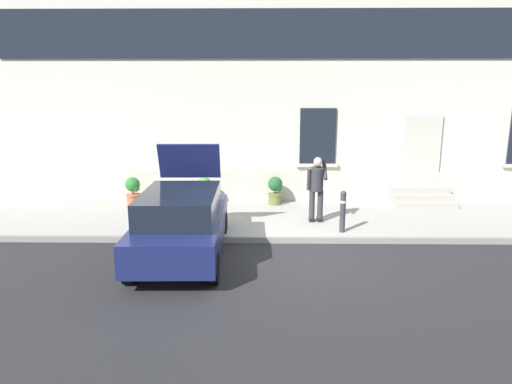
# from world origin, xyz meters

# --- Properties ---
(ground_plane) EXTENTS (80.00, 80.00, 0.00)m
(ground_plane) POSITION_xyz_m (0.00, 0.00, 0.00)
(ground_plane) COLOR #232326
(sidewalk) EXTENTS (24.00, 3.60, 0.15)m
(sidewalk) POSITION_xyz_m (0.00, 2.80, 0.07)
(sidewalk) COLOR #99968E
(sidewalk) RESTS_ON ground
(curb_edge) EXTENTS (24.00, 0.12, 0.15)m
(curb_edge) POSITION_xyz_m (0.00, 0.94, 0.07)
(curb_edge) COLOR gray
(curb_edge) RESTS_ON ground
(building_facade) EXTENTS (24.00, 1.52, 7.50)m
(building_facade) POSITION_xyz_m (0.01, 5.29, 3.73)
(building_facade) COLOR beige
(building_facade) RESTS_ON ground
(entrance_stoop) EXTENTS (1.83, 0.96, 0.48)m
(entrance_stoop) POSITION_xyz_m (4.38, 4.23, 0.34)
(entrance_stoop) COLOR #9E998E
(entrance_stoop) RESTS_ON sidewalk
(hatchback_car_navy) EXTENTS (1.87, 4.10, 2.34)m
(hatchback_car_navy) POSITION_xyz_m (-2.26, -0.04, 0.80)
(hatchback_car_navy) COLOR #161E4C
(hatchback_car_navy) RESTS_ON ground
(bollard_near_person) EXTENTS (0.15, 0.15, 1.04)m
(bollard_near_person) POSITION_xyz_m (1.45, 1.35, 0.71)
(bollard_near_person) COLOR #333338
(bollard_near_person) RESTS_ON sidewalk
(person_on_phone) EXTENTS (0.51, 0.49, 1.75)m
(person_on_phone) POSITION_xyz_m (0.90, 2.21, 1.15)
(person_on_phone) COLOR #2D2D33
(person_on_phone) RESTS_ON sidewalk
(planter_terracotta) EXTENTS (0.44, 0.44, 0.86)m
(planter_terracotta) POSITION_xyz_m (-4.45, 3.98, 0.61)
(planter_terracotta) COLOR #B25B38
(planter_terracotta) RESTS_ON sidewalk
(planter_charcoal) EXTENTS (0.44, 0.44, 0.86)m
(planter_charcoal) POSITION_xyz_m (-2.29, 4.05, 0.61)
(planter_charcoal) COLOR #2D2D30
(planter_charcoal) RESTS_ON sidewalk
(planter_olive) EXTENTS (0.44, 0.44, 0.86)m
(planter_olive) POSITION_xyz_m (-0.12, 4.12, 0.61)
(planter_olive) COLOR #606B38
(planter_olive) RESTS_ON sidewalk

